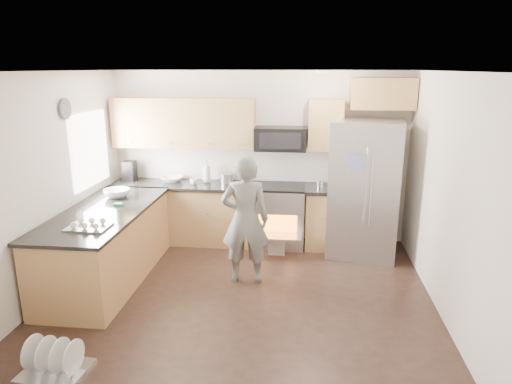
# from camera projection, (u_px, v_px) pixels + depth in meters

# --- Properties ---
(ground) EXTENTS (4.50, 4.50, 0.00)m
(ground) POSITION_uv_depth(u_px,v_px,m) (241.00, 295.00, 5.47)
(ground) COLOR black
(ground) RESTS_ON ground
(room_shell) EXTENTS (4.54, 4.04, 2.62)m
(room_shell) POSITION_uv_depth(u_px,v_px,m) (236.00, 157.00, 5.05)
(room_shell) COLOR beige
(room_shell) RESTS_ON ground
(back_cabinet_run) EXTENTS (4.45, 0.64, 2.50)m
(back_cabinet_run) POSITION_uv_depth(u_px,v_px,m) (219.00, 181.00, 6.96)
(back_cabinet_run) COLOR #A77143
(back_cabinet_run) RESTS_ON ground
(peninsula) EXTENTS (0.96, 2.36, 1.03)m
(peninsula) POSITION_uv_depth(u_px,v_px,m) (107.00, 245.00, 5.78)
(peninsula) COLOR #A77143
(peninsula) RESTS_ON ground
(stove_range) EXTENTS (0.76, 0.97, 1.79)m
(stove_range) POSITION_uv_depth(u_px,v_px,m) (279.00, 202.00, 6.88)
(stove_range) COLOR #B7B7BC
(stove_range) RESTS_ON ground
(refrigerator) EXTENTS (1.06, 0.88, 1.95)m
(refrigerator) POSITION_uv_depth(u_px,v_px,m) (364.00, 189.00, 6.44)
(refrigerator) COLOR #B7B7BC
(refrigerator) RESTS_ON ground
(person) EXTENTS (0.64, 0.46, 1.63)m
(person) POSITION_uv_depth(u_px,v_px,m) (245.00, 220.00, 5.64)
(person) COLOR slate
(person) RESTS_ON ground
(dish_rack) EXTENTS (0.60, 0.49, 0.35)m
(dish_rack) POSITION_uv_depth(u_px,v_px,m) (55.00, 364.00, 4.05)
(dish_rack) COLOR #B7B7BC
(dish_rack) RESTS_ON ground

